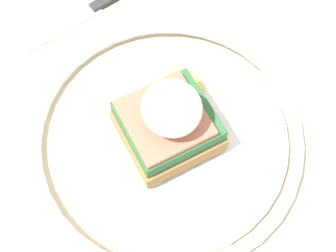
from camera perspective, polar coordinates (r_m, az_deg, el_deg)
The scene contains 5 objects.
ground_plane at distance 1.24m, azimuth -1.17°, elevation -14.93°, with size 6.00×6.00×0.00m, color #9E9993.
dining_table at distance 0.61m, azimuth -2.31°, elevation -4.25°, with size 0.97×0.89×0.77m.
plate at distance 0.48m, azimuth -0.00°, elevation -1.36°, with size 0.28×0.28×0.02m.
sandwich at distance 0.44m, azimuth 0.11°, elevation 0.70°, with size 0.11×0.11×0.08m.
knife at distance 0.59m, azimuth -7.91°, elevation 14.64°, with size 0.04×0.19×0.01m.
Camera 1 is at (-0.20, 0.08, 1.22)m, focal length 50.00 mm.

